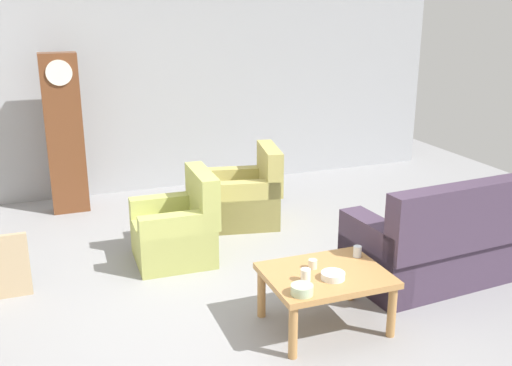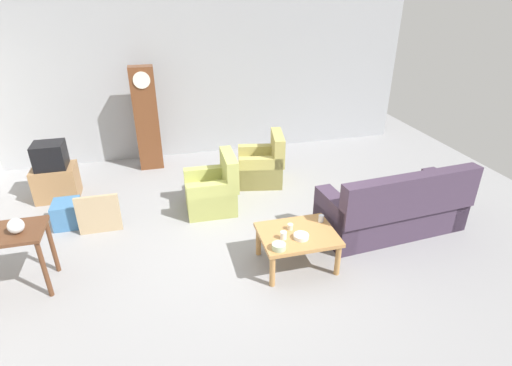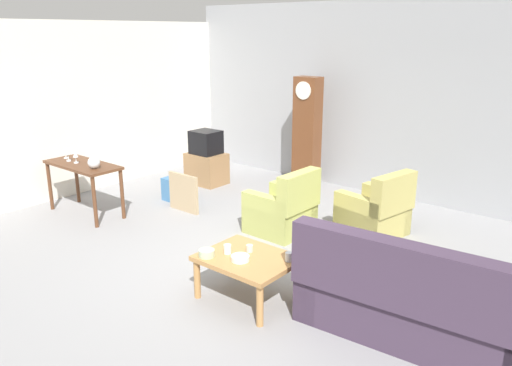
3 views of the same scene
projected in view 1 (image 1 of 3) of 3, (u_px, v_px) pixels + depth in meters
The scene contains 12 objects.
ground_plane at pixel (245, 299), 5.26m from camera, with size 10.40×10.40×0.00m, color gray.
garage_door_wall at pixel (156, 74), 8.01m from camera, with size 8.40×0.16×3.20m, color #9EA0A5.
couch_floral at pixel (459, 241), 5.62m from camera, with size 2.16×1.04×1.04m.
armchair_olive_near at pixel (178, 231), 5.99m from camera, with size 0.81×0.78×0.92m.
armchair_olive_far at pixel (247, 198), 7.00m from camera, with size 0.92×0.90×0.92m.
coffee_table_wood at pixel (325, 280), 4.70m from camera, with size 0.96×0.76×0.48m.
grandfather_clock at pixel (64, 134), 7.21m from camera, with size 0.44×0.30×1.97m.
cup_white_porcelain at pixel (306, 275), 4.53m from camera, with size 0.08×0.08×0.10m, color white.
cup_blue_rimmed at pixel (357, 251), 4.96m from camera, with size 0.07×0.07×0.10m, color silver.
cup_cream_tall at pixel (313, 264), 4.75m from camera, with size 0.07×0.07×0.08m, color beige.
bowl_white_stacked at pixel (333, 276), 4.57m from camera, with size 0.19×0.19×0.05m, color white.
bowl_shallow_green at pixel (302, 290), 4.33m from camera, with size 0.17×0.17×0.07m, color #B2C69E.
Camera 1 is at (-1.56, -4.45, 2.55)m, focal length 41.27 mm.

